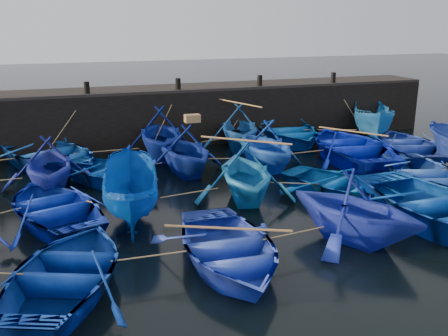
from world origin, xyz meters
name	(u,v)px	position (x,y,z in m)	size (l,w,h in m)	color
ground	(259,220)	(0.00, 0.00, 0.00)	(120.00, 120.00, 0.00)	black
quay_wall	(174,116)	(0.00, 10.50, 1.25)	(26.00, 2.50, 2.50)	black
quay_top	(174,88)	(0.00, 10.50, 2.56)	(26.00, 2.50, 0.12)	black
bollard_1	(87,88)	(-4.00, 9.60, 2.87)	(0.24, 0.24, 0.50)	black
bollard_2	(178,84)	(0.00, 9.60, 2.87)	(0.24, 0.24, 0.50)	black
bollard_3	(260,80)	(4.00, 9.60, 2.87)	(0.24, 0.24, 0.50)	black
bollard_4	(333,77)	(8.00, 9.60, 2.87)	(0.24, 0.24, 0.50)	black
boat_1	(50,154)	(-5.73, 7.55, 0.59)	(4.05, 5.66, 1.17)	#0D4497
boat_2	(160,133)	(-1.33, 7.51, 1.12)	(3.67, 4.26, 2.24)	navy
boat_3	(239,127)	(2.33, 7.98, 1.05)	(3.43, 3.98, 2.09)	#164E96
boat_4	(287,130)	(5.00, 8.54, 0.58)	(4.01, 5.61, 1.16)	#02418E
boat_5	(373,121)	(9.22, 7.71, 0.91)	(1.78, 4.72, 1.82)	#195F9D
boat_7	(49,163)	(-5.72, 4.74, 1.00)	(3.28, 3.80, 2.00)	navy
boat_8	(111,172)	(-3.69, 4.85, 0.45)	(3.12, 4.35, 0.90)	#043C91
boat_9	(185,149)	(-0.90, 5.05, 1.00)	(3.29, 3.81, 2.01)	navy
boat_10	(265,144)	(2.20, 4.66, 1.02)	(3.35, 3.89, 2.05)	blue
boat_11	(351,146)	(6.16, 4.81, 0.60)	(4.14, 5.79, 1.20)	#0113A0
boat_12	(409,145)	(8.82, 4.50, 0.50)	(3.48, 4.86, 1.01)	#1C359B
boat_14	(55,206)	(-5.64, 1.80, 0.48)	(3.34, 4.67, 0.97)	#071F92
boat_15	(130,192)	(-3.54, 1.35, 0.83)	(1.62, 4.29, 1.66)	#00358B
boat_16	(245,172)	(0.16, 1.63, 1.00)	(3.28, 3.80, 2.00)	blue
boat_17	(342,184)	(3.34, 0.96, 0.44)	(3.04, 4.25, 0.88)	#02489C
boat_18	(424,174)	(6.59, 0.93, 0.49)	(3.38, 4.72, 0.98)	blue
boat_21	(68,271)	(-5.43, -2.32, 0.47)	(3.25, 4.55, 0.94)	navy
boat_22	(228,248)	(-1.82, -2.38, 0.47)	(3.27, 4.58, 0.95)	blue
boat_23	(355,207)	(1.76, -2.17, 0.98)	(3.21, 3.72, 1.96)	#1628A6
boat_24	(439,206)	(4.62, -2.04, 0.60)	(4.16, 5.81, 1.21)	#053893
wooden_crate	(192,118)	(-0.60, 5.05, 2.15)	(0.56, 0.34, 0.29)	olive
mooring_ropes	(210,151)	(0.06, 4.97, 0.87)	(18.74, 12.15, 2.10)	tan
loose_oars	(272,141)	(1.71, 3.01, 1.59)	(10.23, 12.44, 1.21)	#99724C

